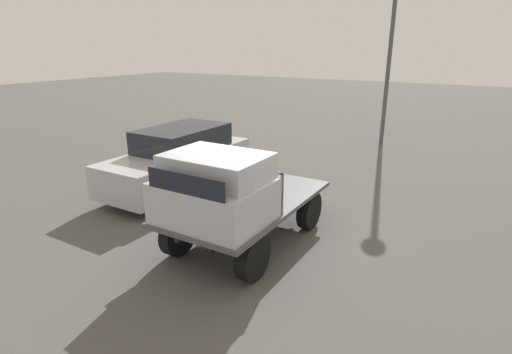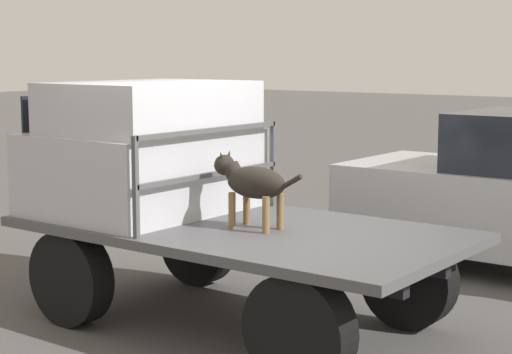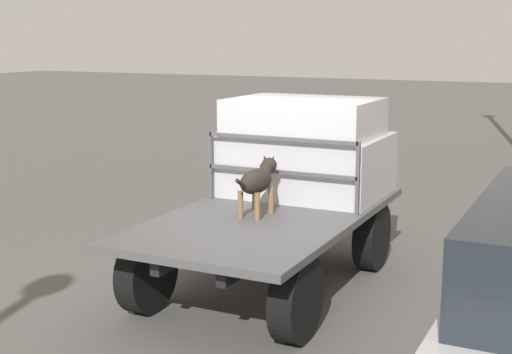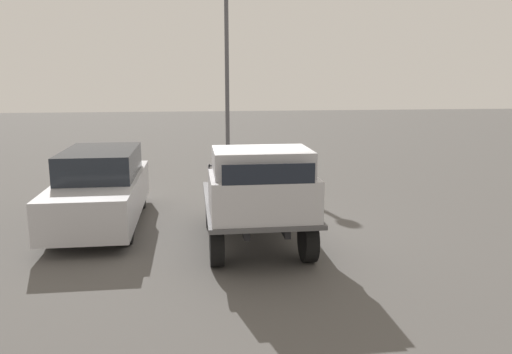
{
  "view_description": "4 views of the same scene",
  "coord_description": "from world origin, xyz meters",
  "px_view_note": "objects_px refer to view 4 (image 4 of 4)",
  "views": [
    {
      "loc": [
        6.28,
        3.95,
        3.81
      ],
      "look_at": [
        -0.22,
        0.05,
        1.31
      ],
      "focal_mm": 28.0,
      "sensor_mm": 36.0,
      "label": 1
    },
    {
      "loc": [
        -4.36,
        5.57,
        2.31
      ],
      "look_at": [
        -0.22,
        0.05,
        1.31
      ],
      "focal_mm": 60.0,
      "sensor_mm": 36.0,
      "label": 2
    },
    {
      "loc": [
        -6.94,
        -3.23,
        2.78
      ],
      "look_at": [
        -0.22,
        0.05,
        1.31
      ],
      "focal_mm": 50.0,
      "sensor_mm": 36.0,
      "label": 3
    },
    {
      "loc": [
        9.64,
        -1.21,
        3.31
      ],
      "look_at": [
        -0.22,
        0.05,
        1.31
      ],
      "focal_mm": 35.0,
      "sensor_mm": 36.0,
      "label": 4
    }
  ],
  "objects_px": {
    "flatbed_truck": "(255,213)",
    "dog": "(256,180)",
    "parked_sedan": "(101,188)",
    "light_pole_near": "(227,36)"
  },
  "relations": [
    {
      "from": "flatbed_truck",
      "to": "dog",
      "type": "bearing_deg",
      "value": 162.16
    },
    {
      "from": "dog",
      "to": "flatbed_truck",
      "type": "bearing_deg",
      "value": -19.39
    },
    {
      "from": "parked_sedan",
      "to": "flatbed_truck",
      "type": "bearing_deg",
      "value": 69.35
    },
    {
      "from": "parked_sedan",
      "to": "light_pole_near",
      "type": "bearing_deg",
      "value": 163.87
    },
    {
      "from": "flatbed_truck",
      "to": "dog",
      "type": "height_order",
      "value": "dog"
    },
    {
      "from": "dog",
      "to": "parked_sedan",
      "type": "xyz_separation_m",
      "value": [
        -1.54,
        -3.35,
        -0.42
      ]
    },
    {
      "from": "parked_sedan",
      "to": "light_pole_near",
      "type": "relative_size",
      "value": 0.63
    },
    {
      "from": "light_pole_near",
      "to": "parked_sedan",
      "type": "bearing_deg",
      "value": -22.89
    },
    {
      "from": "light_pole_near",
      "to": "dog",
      "type": "bearing_deg",
      "value": -0.66
    },
    {
      "from": "dog",
      "to": "parked_sedan",
      "type": "height_order",
      "value": "parked_sedan"
    }
  ]
}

